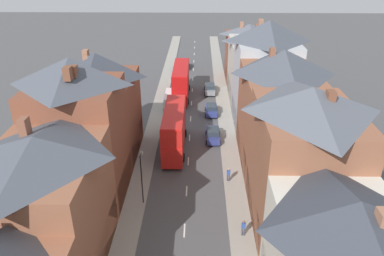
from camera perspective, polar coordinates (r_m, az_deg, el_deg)
name	(u,v)px	position (r m, az deg, el deg)	size (l,w,h in m)	color
pavement_left	(158,113)	(57.48, -5.26, 2.36)	(2.20, 104.00, 0.14)	gray
pavement_right	(224,113)	(57.27, 4.95, 2.28)	(2.20, 104.00, 0.14)	gray
centre_line_dashes	(191,119)	(55.36, -0.21, 1.42)	(0.14, 97.80, 0.01)	silver
terrace_row_left	(49,193)	(30.88, -21.02, -9.27)	(8.00, 43.35, 14.44)	brown
terrace_row_right	(280,117)	(42.27, 13.31, 1.68)	(8.00, 68.98, 14.53)	#A36042
double_decker_bus_lead	(181,81)	(62.36, -1.70, 7.13)	(2.74, 10.80, 5.30)	red
double_decker_bus_mid_street	(174,129)	(46.11, -2.73, -0.10)	(2.74, 10.80, 5.30)	red
car_near_blue	(185,64)	(78.44, -1.11, 9.65)	(1.90, 3.90, 1.58)	maroon
car_near_silver	(210,88)	(64.93, 2.76, 6.04)	(1.90, 4.51, 1.63)	gray
car_parked_left_a	(178,66)	(77.06, -2.14, 9.35)	(1.90, 3.87, 1.64)	#236093
car_parked_right_a	(213,134)	(49.11, 3.23, -0.96)	(1.90, 4.34, 1.66)	navy
car_mid_black	(211,109)	(56.57, 2.97, 2.85)	(1.90, 4.03, 1.61)	navy
delivery_van	(171,100)	(58.68, -3.16, 4.30)	(2.20, 5.20, 2.41)	white
pedestrian_near_right	(243,227)	(34.14, 7.85, -14.75)	(0.36, 0.22, 1.61)	#3D4256
pedestrian_mid_left	(229,174)	(40.75, 5.58, -6.98)	(0.36, 0.22, 1.61)	#3D4256
street_lamp	(142,175)	(36.64, -7.68, -7.18)	(0.20, 1.12, 5.50)	black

